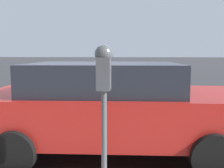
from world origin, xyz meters
TOP-DOWN VIEW (x-y plane):
  - ground_plane at (0.00, 0.00)m, footprint 220.00×220.00m
  - parking_meter at (-2.68, -0.85)m, footprint 0.21×0.19m
  - car_red at (-1.01, -0.80)m, footprint 2.27×4.44m

SIDE VIEW (x-z plane):
  - ground_plane at x=0.00m, z-range 0.00..0.00m
  - car_red at x=-1.01m, z-range 0.05..1.57m
  - parking_meter at x=-2.68m, z-range 0.58..2.21m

